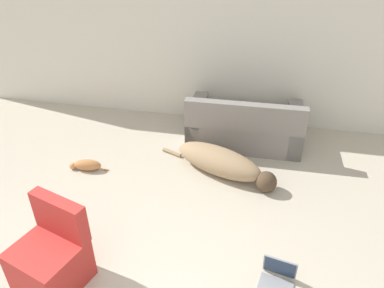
# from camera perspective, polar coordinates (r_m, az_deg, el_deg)

# --- Properties ---
(wall_back) EXTENTS (7.61, 0.06, 2.74)m
(wall_back) POSITION_cam_1_polar(r_m,az_deg,el_deg) (5.86, 0.21, 16.28)
(wall_back) COLOR silver
(wall_back) RESTS_ON ground_plane
(couch) EXTENTS (1.66, 0.94, 0.80)m
(couch) POSITION_cam_1_polar(r_m,az_deg,el_deg) (5.58, 8.01, 2.68)
(couch) COLOR gray
(couch) RESTS_ON ground_plane
(dog) EXTENTS (1.67, 0.86, 0.36)m
(dog) POSITION_cam_1_polar(r_m,az_deg,el_deg) (4.91, 4.63, -2.84)
(dog) COLOR #A38460
(dog) RESTS_ON ground_plane
(cat) EXTENTS (0.54, 0.20, 0.15)m
(cat) POSITION_cam_1_polar(r_m,az_deg,el_deg) (5.22, -15.79, -3.11)
(cat) COLOR #BC7A47
(cat) RESTS_ON ground_plane
(laptop_open) EXTENTS (0.37, 0.36, 0.26)m
(laptop_open) POSITION_cam_1_polar(r_m,az_deg,el_deg) (3.79, 12.95, -18.97)
(laptop_open) COLOR gray
(laptop_open) RESTS_ON ground_plane
(side_chair) EXTENTS (0.72, 0.70, 0.84)m
(side_chair) POSITION_cam_1_polar(r_m,az_deg,el_deg) (3.79, -20.57, -15.84)
(side_chair) COLOR #B72D28
(side_chair) RESTS_ON ground_plane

